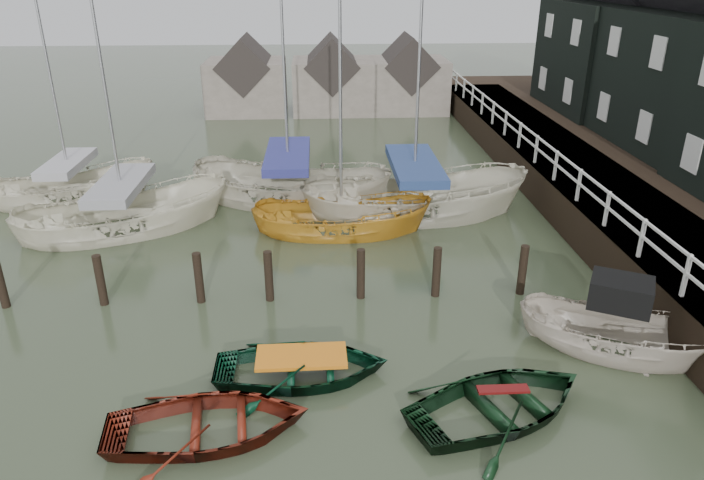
{
  "coord_description": "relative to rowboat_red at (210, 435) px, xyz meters",
  "views": [
    {
      "loc": [
        0.19,
        -11.59,
        8.14
      ],
      "look_at": [
        1.0,
        3.62,
        1.4
      ],
      "focal_mm": 32.0,
      "sensor_mm": 36.0,
      "label": 1
    }
  ],
  "objects": [
    {
      "name": "rowboat_green",
      "position": [
        1.71,
        1.74,
        0.0
      ],
      "size": [
        3.74,
        2.69,
        0.77
      ],
      "primitive_type": "imported",
      "rotation": [
        0.0,
        0.0,
        1.59
      ],
      "color": "black",
      "rests_on": "ground"
    },
    {
      "name": "rowboat_dkgreen",
      "position": [
        5.63,
        0.29,
        0.0
      ],
      "size": [
        4.65,
        4.03,
        0.81
      ],
      "primitive_type": "imported",
      "rotation": [
        0.0,
        0.0,
        1.96
      ],
      "color": "black",
      "rests_on": "ground"
    },
    {
      "name": "sailboat_c",
      "position": [
        2.86,
        9.67,
        0.02
      ],
      "size": [
        5.97,
        2.46,
        11.12
      ],
      "rotation": [
        0.0,
        0.0,
        1.53
      ],
      "color": "gold",
      "rests_on": "ground"
    },
    {
      "name": "sailboat_e",
      "position": [
        -7.1,
        13.28,
        0.06
      ],
      "size": [
        6.43,
        4.12,
        10.31
      ],
      "rotation": [
        0.0,
        0.0,
        1.91
      ],
      "color": "beige",
      "rests_on": "ground"
    },
    {
      "name": "pier",
      "position": [
        11.48,
        12.15,
        0.71
      ],
      "size": [
        3.04,
        32.0,
        2.7
      ],
      "color": "black",
      "rests_on": "ground"
    },
    {
      "name": "sailboat_d",
      "position": [
        5.45,
        11.07,
        0.06
      ],
      "size": [
        7.99,
        3.11,
        12.93
      ],
      "rotation": [
        0.0,
        0.0,
        1.59
      ],
      "color": "beige",
      "rests_on": "ground"
    },
    {
      "name": "mooring_pilings",
      "position": [
        0.89,
        5.15,
        0.5
      ],
      "size": [
        13.72,
        0.22,
        1.8
      ],
      "color": "black",
      "rests_on": "ground"
    },
    {
      "name": "sailboat_b",
      "position": [
        1.04,
        12.56,
        0.06
      ],
      "size": [
        8.32,
        5.51,
        12.61
      ],
      "rotation": [
        0.0,
        0.0,
        1.21
      ],
      "color": "beige",
      "rests_on": "ground"
    },
    {
      "name": "rowboat_red",
      "position": [
        0.0,
        0.0,
        0.0
      ],
      "size": [
        4.08,
        3.14,
        0.78
      ],
      "primitive_type": "imported",
      "rotation": [
        0.0,
        0.0,
        1.69
      ],
      "color": "#5B190D",
      "rests_on": "ground"
    },
    {
      "name": "ground",
      "position": [
        2.0,
        2.15,
        0.0
      ],
      "size": [
        120.0,
        120.0,
        0.0
      ],
      "primitive_type": "plane",
      "color": "#313C26",
      "rests_on": "ground"
    },
    {
      "name": "motorboat",
      "position": [
        8.8,
        2.27,
        0.09
      ],
      "size": [
        4.66,
        3.51,
        2.62
      ],
      "rotation": [
        0.0,
        0.0,
        1.09
      ],
      "color": "beige",
      "rests_on": "ground"
    },
    {
      "name": "sailboat_a",
      "position": [
        -4.27,
        10.16,
        0.06
      ],
      "size": [
        7.36,
        4.94,
        11.94
      ],
      "rotation": [
        0.0,
        0.0,
        1.95
      ],
      "color": "beige",
      "rests_on": "ground"
    },
    {
      "name": "far_sheds",
      "position": [
        2.83,
        28.15,
        1.86
      ],
      "size": [
        14.0,
        4.08,
        4.39
      ],
      "color": "#665B51",
      "rests_on": "ground"
    }
  ]
}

